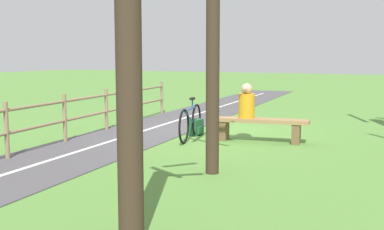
{
  "coord_description": "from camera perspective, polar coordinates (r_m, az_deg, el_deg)",
  "views": [
    {
      "loc": [
        -4.87,
        10.3,
        1.82
      ],
      "look_at": [
        -0.71,
        2.43,
        0.72
      ],
      "focal_mm": 44.86,
      "sensor_mm": 36.0,
      "label": 1
    }
  ],
  "objects": [
    {
      "name": "bicycle",
      "position": [
        10.46,
        -0.18,
        -0.85
      ],
      "size": [
        0.46,
        1.77,
        0.91
      ],
      "rotation": [
        0.0,
        0.0,
        1.8
      ],
      "color": "black",
      "rests_on": "ground_plane"
    },
    {
      "name": "tree_by_path",
      "position": [
        7.33,
        2.65,
        9.96
      ],
      "size": [
        1.08,
        1.27,
        4.59
      ],
      "color": "#38281E",
      "rests_on": "ground_plane"
    },
    {
      "name": "bench",
      "position": [
        10.3,
        8.01,
        -1.22
      ],
      "size": [
        2.11,
        0.74,
        0.5
      ],
      "rotation": [
        0.0,
        0.0,
        0.17
      ],
      "color": "#937047",
      "rests_on": "ground_plane"
    },
    {
      "name": "path_centre_line",
      "position": [
        8.9,
        -15.65,
        -4.91
      ],
      "size": [
        3.64,
        31.81,
        0.0
      ],
      "primitive_type": "cube",
      "rotation": [
        0.0,
        0.0,
        0.11
      ],
      "color": "silver",
      "rests_on": "paved_path"
    },
    {
      "name": "ground_plane",
      "position": [
        11.53,
        2.5,
        -2.06
      ],
      "size": [
        80.0,
        80.0,
        0.0
      ],
      "primitive_type": "plane",
      "color": "#548438"
    },
    {
      "name": "paved_path",
      "position": [
        8.9,
        -15.65,
        -4.97
      ],
      "size": [
        6.17,
        36.02,
        0.02
      ],
      "primitive_type": "cube",
      "rotation": [
        0.0,
        0.0,
        0.11
      ],
      "color": "#4C494C",
      "rests_on": "ground_plane"
    },
    {
      "name": "fence_roadside",
      "position": [
        9.04,
        -21.21,
        -1.14
      ],
      "size": [
        2.32,
        14.24,
        1.02
      ],
      "rotation": [
        0.0,
        0.0,
        1.73
      ],
      "color": "#847051",
      "rests_on": "ground_plane"
    },
    {
      "name": "person_seated",
      "position": [
        10.29,
        6.52,
        1.43
      ],
      "size": [
        0.39,
        0.39,
        0.74
      ],
      "rotation": [
        0.0,
        0.0,
        0.17
      ],
      "color": "orange",
      "rests_on": "bench"
    },
    {
      "name": "backpack",
      "position": [
        11.06,
        0.44,
        -1.49
      ],
      "size": [
        0.29,
        0.36,
        0.37
      ],
      "rotation": [
        0.0,
        0.0,
        1.52
      ],
      "color": "#1E4C2D",
      "rests_on": "ground_plane"
    },
    {
      "name": "tree_near_bench",
      "position": [
        4.59,
        -7.31,
        8.63
      ],
      "size": [
        0.86,
        1.11,
        4.36
      ],
      "color": "#38281E",
      "rests_on": "ground_plane"
    }
  ]
}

